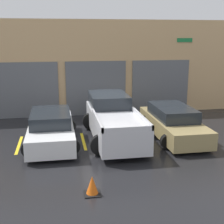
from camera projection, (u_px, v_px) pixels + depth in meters
ground_plane at (108, 129)px, 14.87m from camera, size 28.00×28.00×0.00m
shophouse_building at (99, 69)px, 17.40m from camera, size 17.69×0.68×5.20m
pickup_truck at (113, 119)px, 13.50m from camera, size 2.42×5.39×1.74m
sedan_white at (51, 129)px, 12.88m from camera, size 2.18×4.47×1.33m
sedan_side at (173, 122)px, 13.77m from camera, size 2.12×4.78×1.34m
parking_stripe_far_left at (19, 145)px, 12.78m from camera, size 0.12×2.20×0.01m
parking_stripe_left at (83, 141)px, 13.23m from camera, size 0.12×2.20×0.01m
parking_stripe_centre at (144, 138)px, 13.67m from camera, size 0.12×2.20×0.01m
parking_stripe_right at (200, 134)px, 14.12m from camera, size 0.12×2.20×0.01m
traffic_cone at (92, 186)px, 8.78m from camera, size 0.47×0.47×0.55m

